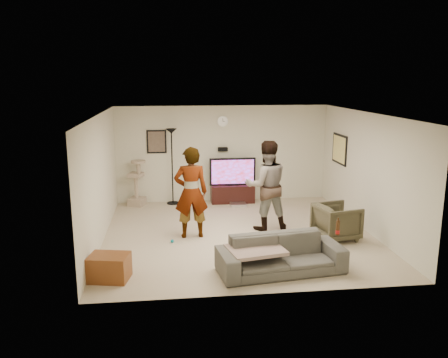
{
  "coord_description": "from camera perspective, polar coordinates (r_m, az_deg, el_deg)",
  "views": [
    {
      "loc": [
        -1.39,
        -9.07,
        3.22
      ],
      "look_at": [
        -0.27,
        0.2,
        1.14
      ],
      "focal_mm": 36.95,
      "sensor_mm": 36.0,
      "label": 1
    }
  ],
  "objects": [
    {
      "name": "floor",
      "position": [
        9.73,
        1.74,
        -6.86
      ],
      "size": [
        5.5,
        5.5,
        0.02
      ],
      "primitive_type": "cube",
      "color": "#BDAC8A",
      "rests_on": "ground"
    },
    {
      "name": "throw_blanket",
      "position": [
        7.74,
        3.93,
        -8.73
      ],
      "size": [
        1.02,
        0.86,
        0.06
      ],
      "primitive_type": "cube",
      "rotation": [
        0.0,
        0.0,
        0.2
      ],
      "color": "tan",
      "rests_on": "sofa"
    },
    {
      "name": "tv_stand",
      "position": [
        12.06,
        1.05,
        -1.8
      ],
      "size": [
        1.12,
        0.45,
        0.47
      ],
      "primitive_type": "cube",
      "color": "black",
      "rests_on": "floor"
    },
    {
      "name": "tv_screen",
      "position": [
        11.89,
        1.1,
        0.89
      ],
      "size": [
        1.09,
        0.01,
        0.62
      ],
      "primitive_type": "cube",
      "color": "#7C47DB",
      "rests_on": "tv"
    },
    {
      "name": "wall_left",
      "position": [
        9.38,
        -15.06,
        -0.02
      ],
      "size": [
        0.04,
        5.5,
        2.5
      ],
      "primitive_type": "cube",
      "color": "silver",
      "rests_on": "floor"
    },
    {
      "name": "tv",
      "position": [
        11.93,
        1.07,
        0.93
      ],
      "size": [
        1.19,
        0.08,
        0.71
      ],
      "primitive_type": "cube",
      "color": "black",
      "rests_on": "tv_stand"
    },
    {
      "name": "person_left",
      "position": [
        9.32,
        -4.1,
        -1.68
      ],
      "size": [
        0.7,
        0.48,
        1.87
      ],
      "primitive_type": "imported",
      "rotation": [
        0.0,
        0.0,
        3.19
      ],
      "color": "gray",
      "rests_on": "floor"
    },
    {
      "name": "beer_bottle",
      "position": [
        8.0,
        13.9,
        -5.89
      ],
      "size": [
        0.06,
        0.06,
        0.25
      ],
      "primitive_type": "cylinder",
      "color": "#3D220D",
      "rests_on": "sofa"
    },
    {
      "name": "person_right",
      "position": [
        9.81,
        5.26,
        -0.81
      ],
      "size": [
        0.97,
        0.78,
        1.93
      ],
      "primitive_type": "imported",
      "rotation": [
        0.0,
        0.0,
        3.19
      ],
      "color": "#2F4E90",
      "rests_on": "floor"
    },
    {
      "name": "picture_back",
      "position": [
        11.91,
        -8.34,
        4.59
      ],
      "size": [
        0.42,
        0.03,
        0.52
      ],
      "primitive_type": "cube",
      "color": "brown",
      "rests_on": "wall_back"
    },
    {
      "name": "cat_tree",
      "position": [
        11.88,
        -10.82,
        -0.48
      ],
      "size": [
        0.49,
        0.49,
        1.18
      ],
      "primitive_type": "cube",
      "rotation": [
        0.0,
        0.0,
        -0.36
      ],
      "color": "tan",
      "rests_on": "floor"
    },
    {
      "name": "wall_back",
      "position": [
        12.06,
        -0.18,
        3.14
      ],
      "size": [
        5.5,
        0.04,
        2.5
      ],
      "primitive_type": "cube",
      "color": "silver",
      "rests_on": "floor"
    },
    {
      "name": "wall_clock",
      "position": [
        11.92,
        -0.17,
        7.15
      ],
      "size": [
        0.26,
        0.04,
        0.26
      ],
      "primitive_type": "cylinder",
      "rotation": [
        1.57,
        0.0,
        0.0
      ],
      "color": "silver",
      "rests_on": "wall_back"
    },
    {
      "name": "wall_speaker",
      "position": [
        11.98,
        -0.15,
        3.71
      ],
      "size": [
        0.25,
        0.1,
        0.1
      ],
      "primitive_type": "cube",
      "color": "black",
      "rests_on": "wall_back"
    },
    {
      "name": "ceiling",
      "position": [
        9.2,
        1.84,
        8.12
      ],
      "size": [
        5.5,
        5.5,
        0.02
      ],
      "primitive_type": "cube",
      "color": "white",
      "rests_on": "wall_back"
    },
    {
      "name": "console_box",
      "position": [
        11.75,
        1.78,
        -3.19
      ],
      "size": [
        0.4,
        0.3,
        0.07
      ],
      "primitive_type": "cube",
      "color": "silver",
      "rests_on": "floor"
    },
    {
      "name": "wall_front",
      "position": [
        6.76,
        5.3,
        -4.43
      ],
      "size": [
        5.5,
        0.04,
        2.5
      ],
      "primitive_type": "cube",
      "color": "silver",
      "rests_on": "floor"
    },
    {
      "name": "toy_ball",
      "position": [
        9.27,
        -6.42,
        -7.64
      ],
      "size": [
        0.07,
        0.07,
        0.07
      ],
      "primitive_type": "sphere",
      "color": "#067A90",
      "rests_on": "floor"
    },
    {
      "name": "sofa",
      "position": [
        7.87,
        7.04,
        -9.27
      ],
      "size": [
        2.19,
        1.09,
        0.61
      ],
      "primitive_type": "imported",
      "rotation": [
        0.0,
        0.0,
        0.13
      ],
      "color": "#4C4A44",
      "rests_on": "floor"
    },
    {
      "name": "armchair",
      "position": [
        9.6,
        13.76,
        -5.16
      ],
      "size": [
        0.93,
        0.91,
        0.72
      ],
      "primitive_type": "imported",
      "rotation": [
        0.0,
        0.0,
        1.78
      ],
      "color": "#3D3927",
      "rests_on": "floor"
    },
    {
      "name": "picture_right",
      "position": [
        11.57,
        14.09,
        3.61
      ],
      "size": [
        0.03,
        0.78,
        0.62
      ],
      "primitive_type": "cube",
      "color": "#FFE17C",
      "rests_on": "wall_right"
    },
    {
      "name": "floor_lamp",
      "position": [
        11.83,
        -6.43,
        1.51
      ],
      "size": [
        0.32,
        0.32,
        1.94
      ],
      "primitive_type": "cylinder",
      "color": "black",
      "rests_on": "floor"
    },
    {
      "name": "side_table",
      "position": [
        7.8,
        -14.02,
        -10.56
      ],
      "size": [
        0.71,
        0.59,
        0.42
      ],
      "primitive_type": "cube",
      "rotation": [
        0.0,
        0.0,
        -0.2
      ],
      "color": "brown",
      "rests_on": "floor"
    },
    {
      "name": "wall_right",
      "position": [
        10.16,
        17.31,
        0.79
      ],
      "size": [
        0.04,
        5.5,
        2.5
      ],
      "primitive_type": "cube",
      "color": "silver",
      "rests_on": "floor"
    }
  ]
}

